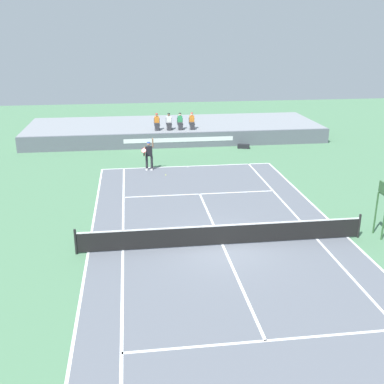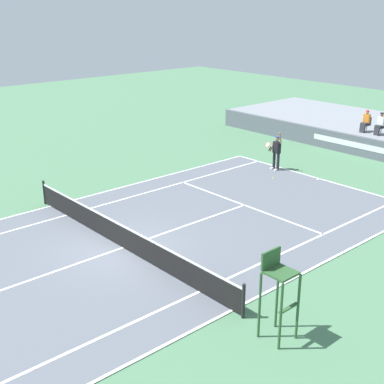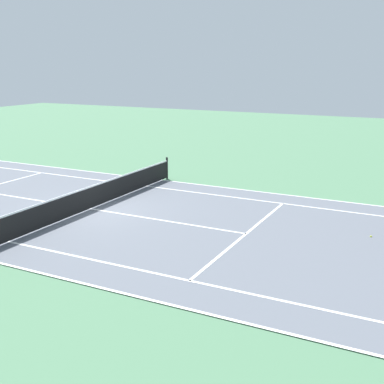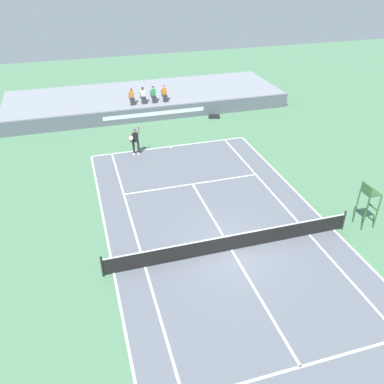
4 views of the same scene
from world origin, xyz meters
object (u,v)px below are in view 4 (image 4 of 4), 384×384
object	(u,v)px
spectator_seated_0	(132,97)
spectator_seated_3	(164,94)
spectator_seated_2	(154,95)
tennis_player	(135,141)
spectator_seated_1	(143,96)
tennis_ball	(154,160)
umpire_chair	(368,199)
equipment_bag	(214,116)

from	to	relation	value
spectator_seated_0	spectator_seated_3	xyz separation A→B (m)	(2.70, 0.00, 0.00)
spectator_seated_2	tennis_player	bearing A→B (deg)	-111.74
spectator_seated_1	spectator_seated_3	bearing A→B (deg)	0.00
spectator_seated_2	tennis_ball	size ratio (longest dim) A/B	18.60
tennis_player	umpire_chair	bearing A→B (deg)	-49.99
tennis_player	equipment_bag	size ratio (longest dim) A/B	2.18
spectator_seated_0	spectator_seated_2	xyz separation A→B (m)	(1.79, 0.00, 0.00)
spectator_seated_3	equipment_bag	bearing A→B (deg)	-29.93
umpire_chair	spectator_seated_3	bearing A→B (deg)	107.99
equipment_bag	spectator_seated_1	bearing A→B (deg)	158.88
spectator_seated_0	tennis_player	size ratio (longest dim) A/B	0.61
tennis_ball	equipment_bag	distance (m)	8.80
spectator_seated_0	tennis_ball	size ratio (longest dim) A/B	18.60
tennis_ball	spectator_seated_1	bearing A→B (deg)	83.49
spectator_seated_3	spectator_seated_0	bearing A→B (deg)	180.00
spectator_seated_0	spectator_seated_2	world-z (taller)	same
spectator_seated_2	tennis_player	distance (m)	7.44
spectator_seated_0	spectator_seated_2	bearing A→B (deg)	0.00
spectator_seated_2	tennis_player	size ratio (longest dim) A/B	0.61
spectator_seated_1	tennis_player	distance (m)	7.16
spectator_seated_0	tennis_ball	bearing A→B (deg)	-90.08
spectator_seated_1	equipment_bag	size ratio (longest dim) A/B	1.33
tennis_player	tennis_ball	size ratio (longest dim) A/B	30.63
tennis_ball	umpire_chair	size ratio (longest dim) A/B	0.03
spectator_seated_1	equipment_bag	distance (m)	6.02
umpire_chair	tennis_ball	bearing A→B (deg)	130.53
spectator_seated_1	spectator_seated_2	xyz separation A→B (m)	(0.86, 0.00, 0.00)
spectator_seated_2	umpire_chair	size ratio (longest dim) A/B	0.52
spectator_seated_0	equipment_bag	world-z (taller)	spectator_seated_0
tennis_player	equipment_bag	world-z (taller)	tennis_player
tennis_player	spectator_seated_1	bearing A→B (deg)	74.73
tennis_player	equipment_bag	xyz separation A→B (m)	(7.29, 4.78, -0.83)
spectator_seated_0	umpire_chair	xyz separation A→B (m)	(8.65, -18.31, -0.19)
tennis_ball	umpire_chair	xyz separation A→B (m)	(8.66, -10.13, 1.52)
spectator_seated_1	spectator_seated_2	world-z (taller)	same
spectator_seated_3	umpire_chair	world-z (taller)	umpire_chair
equipment_bag	spectator_seated_3	bearing A→B (deg)	150.07
spectator_seated_2	tennis_ball	xyz separation A→B (m)	(-1.80, -8.18, -1.71)
tennis_player	tennis_ball	xyz separation A→B (m)	(0.94, -1.31, -0.96)
spectator_seated_2	spectator_seated_1	bearing A→B (deg)	180.00
spectator_seated_0	spectator_seated_1	xyz separation A→B (m)	(0.92, 0.00, 0.00)
spectator_seated_0	spectator_seated_1	size ratio (longest dim) A/B	1.00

